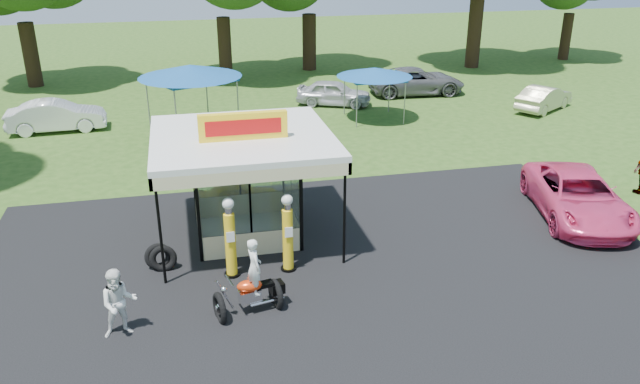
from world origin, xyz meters
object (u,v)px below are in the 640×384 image
Objects in this scene: bg_car_d at (417,81)px; bg_car_e at (544,98)px; tent_east at (375,73)px; gas_pump_left at (230,240)px; bg_car_a at (56,116)px; gas_station_kiosk at (244,183)px; bg_car_c at (334,93)px; gas_pump_right at (288,235)px; kiosk_car at (239,195)px; spectator_west at (119,303)px; tent_west at (190,72)px; motorcycle at (252,283)px; pink_sedan at (577,196)px.

bg_car_d is 7.44m from bg_car_e.
bg_car_d is 6.52m from tent_east.
bg_car_a is at bearing 113.46° from gas_pump_left.
bg_car_e is at bearing 37.68° from gas_pump_left.
bg_car_d is at bearing -84.22° from bg_car_a.
bg_car_c is (6.73, 15.25, -1.08)m from gas_station_kiosk.
bg_car_d is (11.32, 19.29, -0.35)m from gas_pump_right.
gas_pump_right is 4.90m from kiosk_car.
bg_car_e is at bearing 33.42° from gas_station_kiosk.
kiosk_car is 7.79m from spectator_west.
gas_pump_left reaches higher than gas_pump_right.
bg_car_c is at bearing 25.93° from tent_west.
bg_car_a is (-7.31, 17.91, -0.07)m from motorcycle.
tent_west reaches higher than gas_pump_right.
gas_station_kiosk is 2.53× the size of motorcycle.
gas_pump_left is 23.19m from bg_car_d.
bg_car_e is at bearing -84.96° from bg_car_c.
bg_car_e is at bearing -129.85° from bg_car_d.
tent_east is (8.38, 16.44, 1.61)m from motorcycle.
bg_car_d is at bearing 101.44° from pink_sedan.
spectator_west is at bearing 176.06° from bg_car_c.
kiosk_car is at bearing -82.86° from tent_west.
motorcycle is at bearing 177.00° from kiosk_car.
pink_sedan is (11.81, 1.40, -0.39)m from gas_pump_left.
spectator_west is 0.43× the size of bg_car_c.
bg_car_d is 1.19× the size of tent_west.
bg_car_e is 0.85× the size of tent_west.
bg_car_c is at bearing -86.47° from bg_car_a.
bg_car_c is (10.29, 19.96, -0.18)m from spectator_west.
spectator_west is 20.40m from tent_east.
spectator_west is at bearing -154.26° from gas_pump_right.
spectator_west reaches higher than kiosk_car.
pink_sedan is (10.20, 1.43, -0.37)m from gas_pump_right.
bg_car_d reaches higher than bg_car_a.
bg_car_a is at bearing 95.06° from spectator_west.
gas_pump_right is 0.58× the size of bg_car_e.
tent_east is (15.68, -1.47, 1.69)m from bg_car_a.
gas_pump_right reaches higher than kiosk_car.
spectator_west reaches higher than bg_car_d.
tent_west is (-2.05, 13.98, 1.90)m from gas_pump_right.
spectator_west is at bearing 146.89° from bg_car_d.
kiosk_car is (0.71, 4.74, -0.68)m from gas_pump_left.
pink_sedan is 17.89m from bg_car_d.
gas_station_kiosk is 11.54m from tent_west.
bg_car_c is at bearing 71.87° from gas_pump_right.
spectator_west is (-3.56, -4.71, -0.90)m from gas_station_kiosk.
gas_station_kiosk is at bearing -170.81° from pink_sedan.
bg_car_c is (-4.37, 16.38, -0.07)m from pink_sedan.
bg_car_d is at bearing 56.13° from gas_pump_left.
gas_station_kiosk is at bearing 45.32° from spectator_west.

